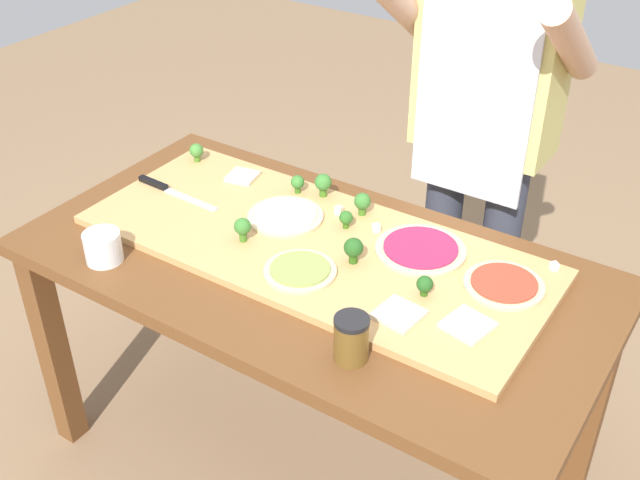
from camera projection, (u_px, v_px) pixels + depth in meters
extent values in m
plane|color=#896B4C|center=(313.00, 458.00, 2.47)|extent=(8.00, 8.00, 0.00)
cube|color=brown|center=(53.00, 349.00, 2.36)|extent=(0.07, 0.07, 0.73)
cube|color=brown|center=(203.00, 243.00, 2.84)|extent=(0.07, 0.07, 0.73)
cube|color=brown|center=(594.00, 400.00, 2.18)|extent=(0.07, 0.07, 0.73)
cube|color=brown|center=(312.00, 267.00, 2.06)|extent=(1.56, 0.81, 0.04)
cube|color=tan|center=(313.00, 245.00, 2.09)|extent=(1.28, 0.53, 0.02)
cube|color=#B7BABF|center=(191.00, 200.00, 2.27)|extent=(0.20, 0.03, 0.00)
cube|color=black|center=(153.00, 183.00, 2.34)|extent=(0.11, 0.02, 0.02)
cylinder|color=beige|center=(285.00, 216.00, 2.18)|extent=(0.21, 0.21, 0.01)
cylinder|color=silver|center=(285.00, 214.00, 2.18)|extent=(0.18, 0.18, 0.01)
cylinder|color=beige|center=(421.00, 250.00, 2.04)|extent=(0.24, 0.24, 0.01)
cylinder|color=#9E234C|center=(421.00, 247.00, 2.04)|extent=(0.20, 0.20, 0.01)
cylinder|color=beige|center=(300.00, 271.00, 1.96)|extent=(0.19, 0.19, 0.01)
cylinder|color=#899E4C|center=(300.00, 269.00, 1.96)|extent=(0.15, 0.15, 0.01)
cylinder|color=beige|center=(504.00, 285.00, 1.91)|extent=(0.20, 0.20, 0.01)
cylinder|color=#BC3D28|center=(504.00, 283.00, 1.91)|extent=(0.16, 0.16, 0.01)
cube|color=beige|center=(468.00, 325.00, 1.79)|extent=(0.12, 0.12, 0.01)
cube|color=beige|center=(399.00, 314.00, 1.82)|extent=(0.11, 0.11, 0.01)
cube|color=beige|center=(243.00, 176.00, 2.38)|extent=(0.10, 0.10, 0.01)
cylinder|color=#3F7220|center=(243.00, 236.00, 2.08)|extent=(0.02, 0.02, 0.03)
sphere|color=#38752D|center=(242.00, 226.00, 2.07)|extent=(0.05, 0.05, 0.05)
cylinder|color=#3F7220|center=(323.00, 192.00, 2.28)|extent=(0.02, 0.02, 0.03)
sphere|color=#38752D|center=(323.00, 182.00, 2.26)|extent=(0.05, 0.05, 0.05)
cylinder|color=#2C5915|center=(353.00, 258.00, 2.00)|extent=(0.02, 0.02, 0.03)
sphere|color=#23561E|center=(354.00, 247.00, 1.98)|extent=(0.05, 0.05, 0.05)
cylinder|color=#3F7220|center=(362.00, 210.00, 2.20)|extent=(0.02, 0.02, 0.03)
sphere|color=#38752D|center=(362.00, 201.00, 2.18)|extent=(0.05, 0.05, 0.05)
cylinder|color=#366618|center=(346.00, 225.00, 2.14)|extent=(0.02, 0.02, 0.02)
sphere|color=#2D6623|center=(346.00, 218.00, 2.13)|extent=(0.04, 0.04, 0.04)
cylinder|color=#487A23|center=(197.00, 158.00, 2.47)|extent=(0.02, 0.02, 0.02)
sphere|color=#427F33|center=(196.00, 150.00, 2.45)|extent=(0.04, 0.04, 0.04)
cylinder|color=#2C5915|center=(424.00, 292.00, 1.89)|extent=(0.02, 0.02, 0.02)
sphere|color=#23561E|center=(425.00, 284.00, 1.87)|extent=(0.04, 0.04, 0.04)
cylinder|color=#3F7220|center=(298.00, 189.00, 2.30)|extent=(0.02, 0.02, 0.02)
sphere|color=#38752D|center=(298.00, 182.00, 2.29)|extent=(0.04, 0.04, 0.04)
cube|color=white|center=(358.00, 247.00, 2.05)|extent=(0.02, 0.02, 0.02)
cube|color=white|center=(339.00, 210.00, 2.20)|extent=(0.02, 0.02, 0.02)
cube|color=white|center=(376.00, 228.00, 2.12)|extent=(0.03, 0.03, 0.02)
cube|color=white|center=(554.00, 266.00, 1.97)|extent=(0.03, 0.03, 0.02)
cylinder|color=white|center=(103.00, 247.00, 2.03)|extent=(0.10, 0.10, 0.08)
cylinder|color=white|center=(104.00, 252.00, 2.04)|extent=(0.09, 0.09, 0.05)
cylinder|color=brown|center=(351.00, 341.00, 1.71)|extent=(0.08, 0.08, 0.10)
cylinder|color=black|center=(352.00, 321.00, 1.67)|extent=(0.08, 0.08, 0.01)
cylinder|color=#333847|center=(439.00, 258.00, 2.61)|extent=(0.12, 0.12, 0.90)
cylinder|color=#333847|center=(494.00, 278.00, 2.52)|extent=(0.12, 0.12, 0.90)
cube|color=#D1C670|center=(493.00, 57.00, 2.17)|extent=(0.40, 0.20, 0.55)
cube|color=silver|center=(474.00, 97.00, 2.14)|extent=(0.34, 0.01, 0.60)
cylinder|color=tan|center=(406.00, 9.00, 2.14)|extent=(0.08, 0.39, 0.31)
cylinder|color=tan|center=(570.00, 40.00, 1.92)|extent=(0.08, 0.39, 0.31)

